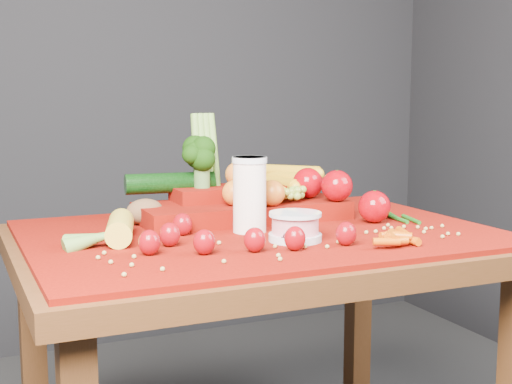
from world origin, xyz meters
name	(u,v)px	position (x,y,z in m)	size (l,w,h in m)	color
table	(259,276)	(0.00, 0.00, 0.66)	(1.10, 0.80, 0.75)	#3D230D
red_cloth	(259,233)	(0.00, 0.00, 0.76)	(1.05, 0.75, 0.01)	#740E03
milk_glass	(250,192)	(-0.03, 0.00, 0.85)	(0.08, 0.08, 0.17)	white
yogurt_bowl	(295,226)	(0.02, -0.13, 0.80)	(0.12, 0.12, 0.06)	silver
strawberry_scatter	(214,235)	(-0.16, -0.13, 0.79)	(0.48, 0.28, 0.05)	#7F0001
dark_grape_cluster	(293,237)	(0.01, -0.16, 0.78)	(0.06, 0.05, 0.03)	black
soybean_scatter	(299,246)	(0.00, -0.20, 0.77)	(0.84, 0.24, 0.01)	tan
corn_ear	(104,235)	(-0.36, -0.01, 0.78)	(0.22, 0.25, 0.06)	gold
potato	(145,212)	(-0.22, 0.18, 0.79)	(0.09, 0.07, 0.06)	brown
baby_carrot_pile	(395,237)	(0.20, -0.25, 0.78)	(0.17, 0.17, 0.03)	#BE4B06
green_bean_pile	(401,217)	(0.39, -0.01, 0.77)	(0.14, 0.12, 0.01)	#165914
produce_mound	(251,196)	(0.05, 0.16, 0.82)	(0.59, 0.37, 0.27)	#740E03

